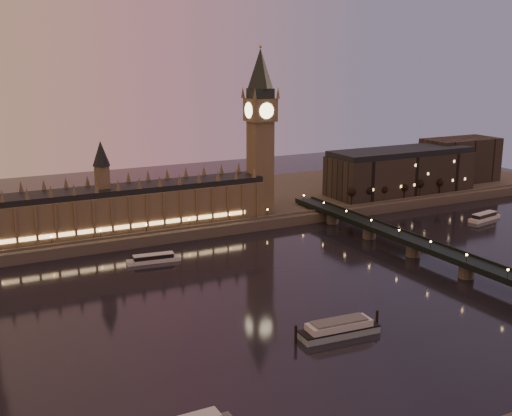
{
  "coord_description": "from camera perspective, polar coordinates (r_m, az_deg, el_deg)",
  "views": [
    {
      "loc": [
        -132.04,
        -230.92,
        104.89
      ],
      "look_at": [
        6.25,
        35.0,
        32.42
      ],
      "focal_mm": 45.0,
      "sensor_mm": 36.0,
      "label": 1
    }
  ],
  "objects": [
    {
      "name": "bare_tree_1",
      "position": [
        439.07,
        9.99,
        1.43
      ],
      "size": [
        5.27,
        5.27,
        10.72
      ],
      "color": "black",
      "rests_on": "ground"
    },
    {
      "name": "bare_tree_5",
      "position": [
        478.55,
        15.89,
        2.12
      ],
      "size": [
        5.27,
        5.27,
        10.72
      ],
      "color": "black",
      "rests_on": "ground"
    },
    {
      "name": "bare_tree_0",
      "position": [
        430.01,
        8.35,
        1.24
      ],
      "size": [
        5.27,
        5.27,
        10.72
      ],
      "color": "black",
      "rests_on": "ground"
    },
    {
      "name": "big_ben",
      "position": [
        400.16,
        0.39,
        7.72
      ],
      "size": [
        17.68,
        17.68,
        104.0
      ],
      "color": "brown",
      "rests_on": "ground"
    },
    {
      "name": "cruise_boat_a",
      "position": [
        335.36,
        -9.09,
        -4.46
      ],
      "size": [
        27.93,
        9.03,
        4.39
      ],
      "rotation": [
        0.0,
        0.0,
        -0.11
      ],
      "color": "silver",
      "rests_on": "ground"
    },
    {
      "name": "city_block",
      "position": [
        494.66,
        14.44,
        3.54
      ],
      "size": [
        155.0,
        45.0,
        34.0
      ],
      "color": "black",
      "rests_on": "ground"
    },
    {
      "name": "far_embankment",
      "position": [
        439.77,
        -5.08,
        0.14
      ],
      "size": [
        560.0,
        130.0,
        6.0
      ],
      "primitive_type": "cube",
      "color": "#423D35",
      "rests_on": "ground"
    },
    {
      "name": "ground",
      "position": [
        285.94,
        2.15,
        -7.94
      ],
      "size": [
        700.0,
        700.0,
        0.0
      ],
      "primitive_type": "plane",
      "color": "black",
      "rests_on": "ground"
    },
    {
      "name": "palace_of_westminster",
      "position": [
        373.11,
        -12.51,
        0.38
      ],
      "size": [
        180.0,
        26.62,
        52.0
      ],
      "color": "brown",
      "rests_on": "ground"
    },
    {
      "name": "cruise_boat_b",
      "position": [
        439.28,
        19.64,
        -0.74
      ],
      "size": [
        27.35,
        11.7,
        4.9
      ],
      "rotation": [
        0.0,
        0.0,
        0.2
      ],
      "color": "silver",
      "rests_on": "ground"
    },
    {
      "name": "bare_tree_4",
      "position": [
        468.23,
        14.51,
        1.96
      ],
      "size": [
        5.27,
        5.27,
        10.72
      ],
      "color": "black",
      "rests_on": "ground"
    },
    {
      "name": "moored_barge",
      "position": [
        250.42,
        7.39,
        -10.57
      ],
      "size": [
        36.72,
        11.14,
        6.75
      ],
      "rotation": [
        0.0,
        0.0,
        -0.07
      ],
      "color": "#7D93A0",
      "rests_on": "ground"
    },
    {
      "name": "westminster_bridge",
      "position": [
        336.49,
        15.89,
        -4.12
      ],
      "size": [
        13.2,
        260.0,
        15.3
      ],
      "color": "black",
      "rests_on": "ground"
    },
    {
      "name": "bare_tree_2",
      "position": [
        448.47,
        11.56,
        1.62
      ],
      "size": [
        5.27,
        5.27,
        10.72
      ],
      "color": "black",
      "rests_on": "ground"
    },
    {
      "name": "bare_tree_3",
      "position": [
        458.19,
        13.07,
        1.79
      ],
      "size": [
        5.27,
        5.27,
        10.72
      ],
      "color": "black",
      "rests_on": "ground"
    }
  ]
}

